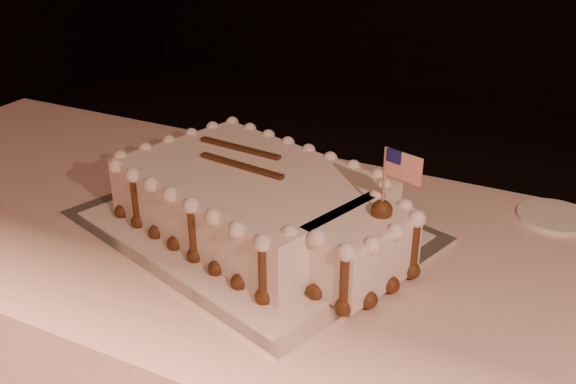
% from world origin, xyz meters
% --- Properties ---
extents(cake_board, '(0.73, 0.63, 0.01)m').
position_xyz_m(cake_board, '(-0.18, 0.61, 0.75)').
color(cake_board, white).
rests_on(cake_board, banquet_table).
extents(doily, '(0.66, 0.57, 0.00)m').
position_xyz_m(doily, '(-0.18, 0.61, 0.76)').
color(doily, silver).
rests_on(doily, cake_board).
extents(sheet_cake, '(0.62, 0.45, 0.23)m').
position_xyz_m(sheet_cake, '(-0.14, 0.60, 0.82)').
color(sheet_cake, white).
rests_on(sheet_cake, doily).
extents(side_plate, '(0.14, 0.14, 0.01)m').
position_xyz_m(side_plate, '(0.34, 0.91, 0.76)').
color(side_plate, white).
rests_on(side_plate, banquet_table).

